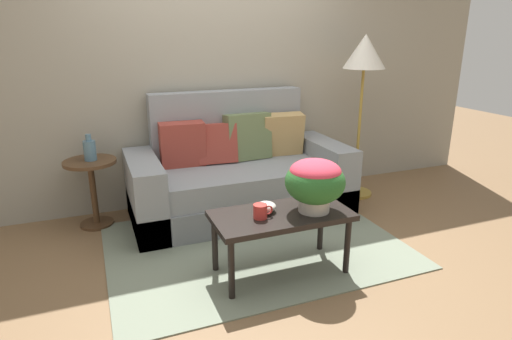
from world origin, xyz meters
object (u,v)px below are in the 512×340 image
coffee_table (281,220)px  table_vase (90,150)px  floor_lamp (364,62)px  snack_bowl (266,207)px  couch (238,177)px  side_table (92,181)px  coffee_mug (261,211)px  potted_plant (315,181)px

coffee_table → table_vase: size_ratio=4.23×
floor_lamp → snack_bowl: (-1.50, -1.09, -0.88)m
couch → side_table: bearing=173.0°
coffee_table → side_table: size_ratio=1.59×
coffee_table → floor_lamp: floor_lamp is taller
coffee_mug → couch: bearing=77.9°
couch → snack_bowl: 1.15m
potted_plant → coffee_mug: size_ratio=2.99×
couch → coffee_mug: (-0.26, -1.21, 0.17)m
floor_lamp → potted_plant: floor_lamp is taller
coffee_table → side_table: bearing=132.2°
snack_bowl → potted_plant: bearing=-19.3°
snack_bowl → table_vase: 1.71m
side_table → couch: bearing=-7.0°
couch → table_vase: (-1.29, 0.16, 0.35)m
floor_lamp → coffee_mug: floor_lamp is taller
couch → potted_plant: bearing=-83.8°
couch → coffee_mug: bearing=-102.1°
coffee_table → potted_plant: size_ratio=2.32×
floor_lamp → potted_plant: bearing=-134.5°
coffee_mug → table_vase: size_ratio=0.61×
couch → potted_plant: size_ratio=4.86×
coffee_table → potted_plant: (0.23, -0.05, 0.28)m
couch → coffee_table: bearing=-94.5°
floor_lamp → snack_bowl: bearing=-144.0°
coffee_table → potted_plant: 0.36m
floor_lamp → coffee_mug: bearing=-143.2°
couch → floor_lamp: bearing=-1.3°
side_table → snack_bowl: size_ratio=4.26×
coffee_table → potted_plant: bearing=-13.1°
side_table → coffee_mug: size_ratio=4.37×
side_table → table_vase: size_ratio=2.66×
coffee_mug → coffee_table: bearing=9.3°
coffee_table → floor_lamp: size_ratio=0.59×
coffee_mug → snack_bowl: 0.11m
potted_plant → table_vase: potted_plant is taller
potted_plant → side_table: bearing=136.0°
side_table → potted_plant: (1.44, -1.39, 0.27)m
potted_plant → coffee_mug: bearing=176.3°
coffee_table → potted_plant: potted_plant is taller
couch → coffee_mug: couch is taller
snack_bowl → coffee_mug: bearing=-130.9°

